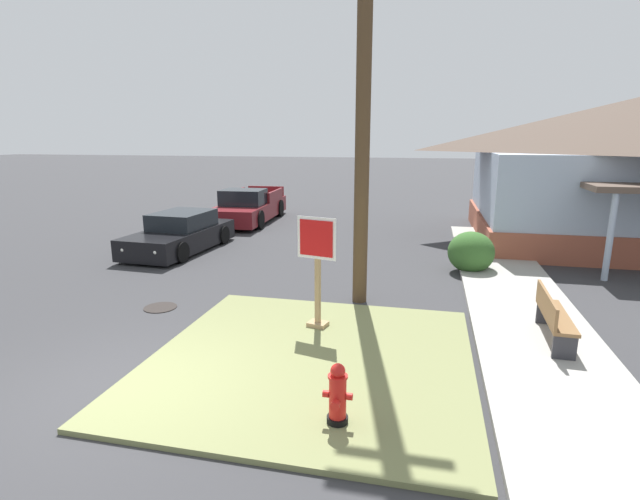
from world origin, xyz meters
The scene contains 12 objects.
ground_plane centered at (0.00, 0.00, 0.00)m, with size 160.00×160.00×0.00m, color #333335.
grass_corner_patch centered at (2.48, 1.53, 0.04)m, with size 5.22×5.34×0.08m, color olive.
sidewalk_strip centered at (6.29, 5.69, 0.06)m, with size 2.20×16.68×0.12m, color #9E9B93.
fire_hydrant centered at (3.26, -0.22, 0.46)m, with size 0.38×0.34×0.81m.
stop_sign centered at (2.29, 2.81, 1.14)m, with size 0.76×0.36×2.13m.
manhole_cover centered at (-1.33, 3.26, 0.01)m, with size 0.70×0.70×0.02m, color black.
parked_sedan_black centered at (-3.56, 8.30, 0.54)m, with size 2.10×4.38×1.25m.
pickup_truck_maroon centered at (-3.34, 13.85, 0.62)m, with size 2.31×5.52×1.48m.
street_bench centered at (6.48, 3.05, 0.59)m, with size 0.47×1.75×0.85m.
utility_pole centered at (2.84, 4.67, 5.34)m, with size 1.59×0.32×10.35m.
corner_house centered at (11.06, 12.77, 2.54)m, with size 10.53×9.33×4.95m.
shrub_by_curb centered at (5.45, 7.69, 0.56)m, with size 1.24×1.24×1.13m, color #335E27.
Camera 1 is at (4.25, -5.58, 3.63)m, focal length 26.91 mm.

